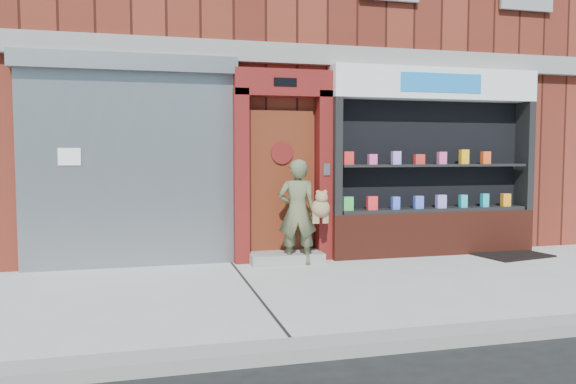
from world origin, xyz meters
name	(u,v)px	position (x,y,z in m)	size (l,w,h in m)	color
ground	(377,285)	(0.00, 0.00, 0.00)	(80.00, 80.00, 0.00)	#9E9E99
curb	(475,334)	(0.00, -2.15, 0.06)	(60.00, 0.30, 0.12)	gray
building	(271,47)	(0.00, 5.99, 4.00)	(12.00, 8.16, 8.00)	#551C13
shutter_bay	(129,148)	(-3.00, 1.93, 1.72)	(3.10, 0.30, 3.04)	gray
red_door_bay	(283,166)	(-0.75, 1.86, 1.46)	(1.52, 0.58, 2.90)	#5D1110
pharmacy_bay	(433,170)	(1.75, 1.81, 1.37)	(3.50, 0.41, 3.00)	#571F14
woman	(299,212)	(-0.59, 1.50, 0.79)	(0.78, 0.51, 1.56)	#55583A
doormat	(512,255)	(2.92, 1.32, 0.01)	(1.10, 0.77, 0.03)	black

